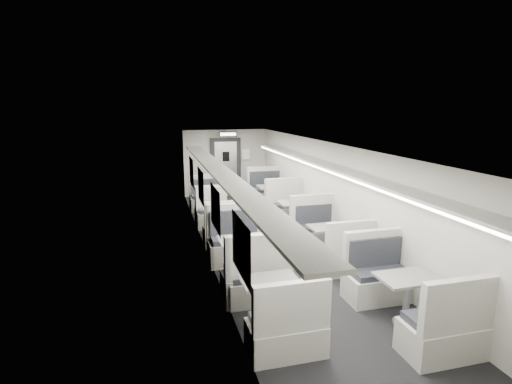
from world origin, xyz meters
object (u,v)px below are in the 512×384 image
booth_right_d (407,300)px  exit_sign (228,134)px  booth_left_b (220,221)px  booth_right_a (274,199)px  passenger (228,198)px  booth_left_a (210,205)px  booth_right_b (296,216)px  booth_right_c (329,242)px  vestibule_door (226,167)px  booth_left_d (270,301)px  booth_left_c (244,258)px

booth_right_d → exit_sign: (-1.00, 8.93, 1.89)m
booth_left_b → booth_right_a: bearing=42.5°
passenger → booth_left_a: bearing=122.8°
booth_right_b → booth_left_a: bearing=135.5°
booth_right_a → exit_sign: (-1.00, 2.19, 1.86)m
booth_right_c → booth_right_d: (0.00, -2.75, 0.02)m
booth_left_a → vestibule_door: vestibule_door is taller
booth_left_a → booth_right_b: (2.00, -1.97, 0.04)m
vestibule_door → booth_left_b: bearing=-102.5°
booth_right_a → exit_sign: size_ratio=3.81×
booth_left_a → vestibule_door: size_ratio=0.99×
booth_left_d → booth_right_a: 6.53m
booth_left_d → booth_right_a: size_ratio=0.88×
booth_right_a → vestibule_door: (-1.00, 2.67, 0.62)m
booth_left_c → booth_right_b: bearing=51.8°
passenger → booth_right_c: bearing=-51.5°
booth_left_d → exit_sign: size_ratio=3.35×
booth_right_b → vestibule_door: 4.83m
booth_left_b → booth_left_c: size_ratio=0.91×
booth_left_c → exit_sign: size_ratio=3.73×
passenger → booth_left_c: bearing=-85.8°
booth_right_d → passenger: size_ratio=1.44×
booth_right_d → booth_left_c: bearing=132.4°
booth_left_b → booth_right_d: (2.00, -4.91, 0.02)m
booth_right_b → booth_right_c: booth_right_b is taller
booth_right_b → exit_sign: exit_sign is taller
booth_right_d → passenger: (-1.62, 5.77, 0.37)m
booth_left_b → vestibule_door: size_ratio=1.00×
booth_left_b → vestibule_door: (1.00, 4.51, 0.67)m
booth_left_b → exit_sign: (1.00, 4.02, 1.91)m
booth_right_b → booth_right_d: booth_right_b is taller
booth_left_a → booth_right_a: size_ratio=0.88×
booth_left_a → booth_left_b: 1.79m
booth_right_c → vestibule_door: (-1.00, 6.66, 0.67)m
booth_left_c → booth_right_a: (2.00, 4.55, 0.01)m
booth_left_b → booth_left_d: 4.39m
booth_right_d → exit_sign: exit_sign is taller
booth_right_a → booth_left_a: bearing=-178.7°
booth_right_a → booth_left_c: bearing=-113.7°
booth_right_b → passenger: 1.95m
booth_left_b → booth_right_a: size_ratio=0.89×
booth_right_b → exit_sign: size_ratio=3.68×
booth_left_d → booth_right_b: size_ratio=0.91×
vestibule_door → booth_left_c: bearing=-97.9°
exit_sign → booth_right_b: bearing=-76.6°
booth_right_a → passenger: passenger is taller
booth_right_b → booth_right_c: 1.98m
booth_left_d → booth_right_b: (2.00, 4.21, 0.04)m
booth_right_b → exit_sign: bearing=103.4°
booth_left_d → booth_right_b: booth_right_b is taller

